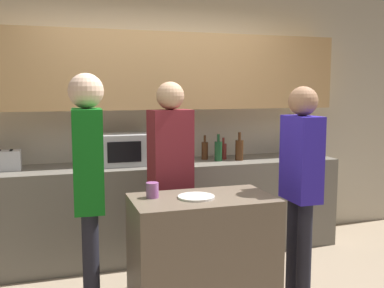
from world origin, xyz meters
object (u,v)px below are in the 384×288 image
at_px(plate_on_island, 196,197).
at_px(bottle_1, 218,151).
at_px(person_left, 301,176).
at_px(potted_plant, 302,138).
at_px(toaster, 6,161).
at_px(person_center, 88,180).
at_px(bottle_0, 205,150).
at_px(person_right, 171,167).
at_px(bottle_3, 239,150).
at_px(cup_0, 152,190).
at_px(bottle_2, 223,151).
at_px(microwave, 126,149).

bearing_deg(plate_on_island, bottle_1, 63.03).
bearing_deg(person_left, potted_plant, -30.69).
relative_size(toaster, bottle_1, 0.95).
distance_m(toaster, person_center, 1.44).
height_order(bottle_0, person_left, person_left).
distance_m(potted_plant, person_right, 1.87).
xyz_separation_m(bottle_3, cup_0, (-1.17, -1.17, -0.09)).
xyz_separation_m(toaster, bottle_2, (2.10, 0.02, -0.00)).
height_order(bottle_2, person_right, person_right).
relative_size(bottle_2, person_right, 0.13).
relative_size(bottle_3, person_left, 0.17).
relative_size(bottle_2, plate_on_island, 0.87).
xyz_separation_m(microwave, toaster, (-1.09, 0.00, -0.06)).
relative_size(bottle_0, bottle_3, 0.87).
bearing_deg(bottle_1, bottle_0, 127.79).
xyz_separation_m(toaster, plate_on_island, (1.36, -1.35, -0.12)).
distance_m(potted_plant, person_left, 1.58).
relative_size(plate_on_island, person_center, 0.15).
distance_m(person_left, person_right, 1.03).
distance_m(bottle_2, bottle_3, 0.17).
bearing_deg(microwave, plate_on_island, -78.72).
xyz_separation_m(bottle_3, person_center, (-1.61, -1.21, 0.02)).
distance_m(bottle_0, cup_0, 1.57).
bearing_deg(person_left, microwave, 39.79).
bearing_deg(cup_0, bottle_1, 51.37).
xyz_separation_m(bottle_2, person_center, (-1.48, -1.32, 0.04)).
bearing_deg(person_right, bottle_1, -142.75).
bearing_deg(bottle_0, bottle_2, -11.78).
bearing_deg(bottle_2, bottle_0, 168.22).
relative_size(bottle_0, person_right, 0.15).
distance_m(bottle_2, plate_on_island, 1.57).
distance_m(bottle_2, person_left, 1.38).
relative_size(toaster, bottle_3, 0.90).
relative_size(microwave, bottle_3, 1.80).
bearing_deg(cup_0, person_left, -5.00).
bearing_deg(person_center, potted_plant, 121.93).
bearing_deg(potted_plant, microwave, -179.95).
xyz_separation_m(microwave, cup_0, (-0.02, -1.25, -0.13)).
relative_size(bottle_1, plate_on_island, 1.05).
xyz_separation_m(bottle_2, cup_0, (-1.04, -1.28, -0.07)).
relative_size(microwave, plate_on_island, 2.00).
xyz_separation_m(bottle_3, person_right, (-0.92, -0.71, -0.01)).
bearing_deg(microwave, person_right, -73.73).
bearing_deg(person_left, bottle_0, 11.68).
height_order(toaster, bottle_0, bottle_0).
xyz_separation_m(bottle_0, bottle_1, (0.10, -0.13, 0.01)).
distance_m(bottle_3, person_center, 2.01).
relative_size(potted_plant, cup_0, 3.66).
height_order(bottle_0, person_center, person_center).
bearing_deg(bottle_0, person_center, -133.39).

